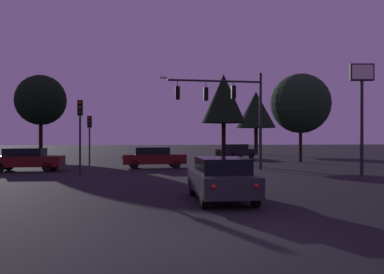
{
  "coord_description": "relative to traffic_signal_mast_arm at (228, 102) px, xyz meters",
  "views": [
    {
      "loc": [
        -1.61,
        -8.36,
        2.23
      ],
      "look_at": [
        1.71,
        20.76,
        2.26
      ],
      "focal_mm": 37.03,
      "sensor_mm": 36.0,
      "label": 1
    }
  ],
  "objects": [
    {
      "name": "ground_plane",
      "position": [
        -3.92,
        6.22,
        -4.68
      ],
      "size": [
        168.0,
        168.0,
        0.0
      ],
      "primitive_type": "plane",
      "color": "black",
      "rests_on": "ground"
    },
    {
      "name": "traffic_signal_mast_arm",
      "position": [
        0.0,
        0.0,
        0.0
      ],
      "size": [
        7.14,
        0.65,
        6.7
      ],
      "color": "#232326",
      "rests_on": "ground"
    },
    {
      "name": "traffic_light_corner_left",
      "position": [
        -9.92,
        4.4,
        -1.91
      ],
      "size": [
        0.34,
        0.37,
        3.89
      ],
      "color": "#232326",
      "rests_on": "ground"
    },
    {
      "name": "traffic_light_corner_right",
      "position": [
        -9.42,
        -3.0,
        -1.56
      ],
      "size": [
        0.32,
        0.36,
        4.41
      ],
      "color": "#232326",
      "rests_on": "ground"
    },
    {
      "name": "car_nearside_lane",
      "position": [
        -2.94,
        -12.96,
        -3.89
      ],
      "size": [
        1.94,
        4.28,
        1.52
      ],
      "color": "#232328",
      "rests_on": "ground"
    },
    {
      "name": "car_crossing_left",
      "position": [
        -13.4,
        0.47,
        -3.89
      ],
      "size": [
        4.59,
        1.94,
        1.52
      ],
      "color": "#4C0F0F",
      "rests_on": "ground"
    },
    {
      "name": "car_crossing_right",
      "position": [
        -5.06,
        2.22,
        -3.89
      ],
      "size": [
        4.71,
        2.19,
        1.52
      ],
      "color": "#4C0F0F",
      "rests_on": "ground"
    },
    {
      "name": "car_far_lane",
      "position": [
        3.72,
        13.87,
        -3.89
      ],
      "size": [
        4.53,
        3.81,
        1.52
      ],
      "color": "black",
      "rests_on": "ground"
    },
    {
      "name": "store_sign_illuminated",
      "position": [
        6.99,
        -4.74,
        0.14
      ],
      "size": [
        1.42,
        0.41,
        6.55
      ],
      "color": "#232326",
      "rests_on": "ground"
    },
    {
      "name": "tree_behind_sign",
      "position": [
        8.68,
        23.9,
        1.15
      ],
      "size": [
        5.13,
        5.13,
        8.23
      ],
      "color": "black",
      "rests_on": "ground"
    },
    {
      "name": "tree_left_far",
      "position": [
        0.99,
        6.69,
        0.85
      ],
      "size": [
        3.76,
        3.76,
        7.65
      ],
      "color": "black",
      "rests_on": "ground"
    },
    {
      "name": "tree_center_horizon",
      "position": [
        8.23,
        7.66,
        0.6
      ],
      "size": [
        5.37,
        5.37,
        7.98
      ],
      "color": "black",
      "rests_on": "ground"
    },
    {
      "name": "tree_right_cluster",
      "position": [
        -17.34,
        19.19,
        1.71
      ],
      "size": [
        5.61,
        5.61,
        9.22
      ],
      "color": "black",
      "rests_on": "ground"
    }
  ]
}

